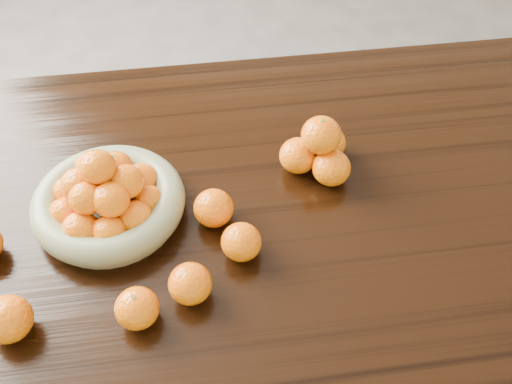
{
  "coord_description": "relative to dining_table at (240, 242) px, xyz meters",
  "views": [
    {
      "loc": [
        -0.06,
        -0.7,
        1.6
      ],
      "look_at": [
        0.03,
        -0.02,
        0.83
      ],
      "focal_mm": 40.0,
      "sensor_mm": 36.0,
      "label": 1
    }
  ],
  "objects": [
    {
      "name": "ground",
      "position": [
        0.0,
        0.0,
        -0.66
      ],
      "size": [
        5.0,
        5.0,
        0.0
      ],
      "primitive_type": "plane",
      "color": "#5F5C5A",
      "rests_on": "ground"
    },
    {
      "name": "dining_table",
      "position": [
        0.0,
        0.0,
        0.0
      ],
      "size": [
        2.0,
        1.0,
        0.75
      ],
      "color": "black",
      "rests_on": "ground"
    },
    {
      "name": "fruit_bowl",
      "position": [
        -0.24,
        0.03,
        0.13
      ],
      "size": [
        0.29,
        0.29,
        0.16
      ],
      "rotation": [
        0.0,
        0.0,
        0.44
      ],
      "color": "#747958",
      "rests_on": "dining_table"
    },
    {
      "name": "orange_pyramid",
      "position": [
        0.18,
        0.1,
        0.14
      ],
      "size": [
        0.14,
        0.15,
        0.13
      ],
      "rotation": [
        0.0,
        0.0,
        0.42
      ],
      "color": "orange",
      "rests_on": "dining_table"
    },
    {
      "name": "loose_orange_0",
      "position": [
        -0.19,
        -0.2,
        0.12
      ],
      "size": [
        0.07,
        0.07,
        0.07
      ],
      "primitive_type": "ellipsoid",
      "color": "orange",
      "rests_on": "dining_table"
    },
    {
      "name": "loose_orange_1",
      "position": [
        -0.39,
        -0.2,
        0.13
      ],
      "size": [
        0.08,
        0.08,
        0.07
      ],
      "primitive_type": "ellipsoid",
      "color": "orange",
      "rests_on": "dining_table"
    },
    {
      "name": "loose_orange_2",
      "position": [
        -0.01,
        -0.09,
        0.12
      ],
      "size": [
        0.07,
        0.07,
        0.07
      ],
      "primitive_type": "ellipsoid",
      "color": "orange",
      "rests_on": "dining_table"
    },
    {
      "name": "loose_orange_4",
      "position": [
        -0.1,
        -0.17,
        0.12
      ],
      "size": [
        0.07,
        0.07,
        0.07
      ],
      "primitive_type": "ellipsoid",
      "color": "orange",
      "rests_on": "dining_table"
    },
    {
      "name": "loose_orange_5",
      "position": [
        -0.05,
        -0.01,
        0.12
      ],
      "size": [
        0.08,
        0.08,
        0.07
      ],
      "primitive_type": "ellipsoid",
      "color": "orange",
      "rests_on": "dining_table"
    }
  ]
}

